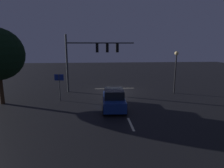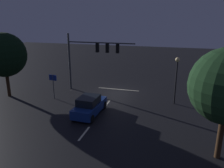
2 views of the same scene
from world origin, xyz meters
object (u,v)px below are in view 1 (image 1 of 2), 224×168
Objects in this scene: street_lamp_left_kerb at (176,64)px; route_sign at (59,81)px; car_approaching at (114,99)px; traffic_signal_assembly at (92,53)px.

route_sign is at bearing 8.33° from street_lamp_left_kerb.
car_approaching is at bearing 151.51° from route_sign.
car_approaching is 1.66× the size of route_sign.
route_sign reaches higher than car_approaching.
traffic_signal_assembly is at bearing -72.91° from car_approaching.
street_lamp_left_kerb reaches higher than route_sign.
car_approaching is 0.94× the size of street_lamp_left_kerb.
traffic_signal_assembly is 5.44m from route_sign.
traffic_signal_assembly is 1.77× the size of car_approaching.
traffic_signal_assembly is 9.56m from street_lamp_left_kerb.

